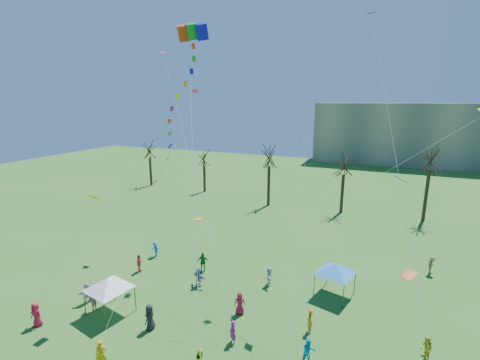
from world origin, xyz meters
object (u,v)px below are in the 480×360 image
at_px(big_box_kite, 179,119).
at_px(canopy_tent_white, 108,283).
at_px(canopy_tent_blue, 336,268).
at_px(distant_building, 443,135).

relative_size(big_box_kite, canopy_tent_white, 5.17).
height_order(big_box_kite, canopy_tent_blue, big_box_kite).
xyz_separation_m(distant_building, canopy_tent_blue, (-16.16, -68.77, -5.13)).
bearing_deg(distant_building, canopy_tent_white, -111.83).
xyz_separation_m(big_box_kite, canopy_tent_blue, (8.72, 8.34, -12.04)).
xyz_separation_m(canopy_tent_white, canopy_tent_blue, (14.99, 8.97, -0.10)).
relative_size(distant_building, canopy_tent_white, 15.75).
xyz_separation_m(distant_building, canopy_tent_white, (-31.15, -77.74, -5.03)).
bearing_deg(canopy_tent_white, big_box_kite, 5.74).
bearing_deg(canopy_tent_blue, distant_building, 76.78).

